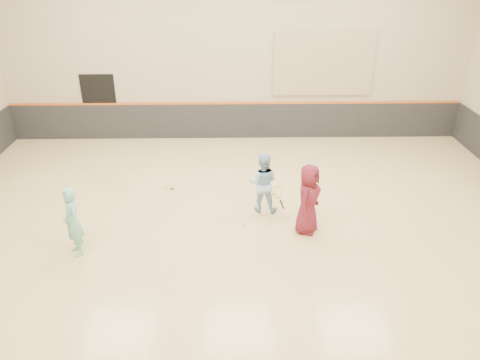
{
  "coord_description": "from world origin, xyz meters",
  "views": [
    {
      "loc": [
        -0.16,
        -9.0,
        5.84
      ],
      "look_at": [
        0.02,
        0.4,
        1.15
      ],
      "focal_mm": 35.0,
      "sensor_mm": 36.0,
      "label": 1
    }
  ],
  "objects_px": {
    "young_man": "(308,199)",
    "instructor": "(263,183)",
    "girl": "(72,222)",
    "spare_racket": "(168,185)"
  },
  "relations": [
    {
      "from": "young_man",
      "to": "spare_racket",
      "type": "xyz_separation_m",
      "value": [
        -3.43,
        2.22,
        -0.75
      ]
    },
    {
      "from": "young_man",
      "to": "spare_racket",
      "type": "bearing_deg",
      "value": 83.9
    },
    {
      "from": "girl",
      "to": "young_man",
      "type": "height_order",
      "value": "young_man"
    },
    {
      "from": "girl",
      "to": "instructor",
      "type": "relative_size",
      "value": 1.02
    },
    {
      "from": "spare_racket",
      "to": "instructor",
      "type": "bearing_deg",
      "value": -26.94
    },
    {
      "from": "instructor",
      "to": "spare_racket",
      "type": "xyz_separation_m",
      "value": [
        -2.48,
        1.26,
        -0.68
      ]
    },
    {
      "from": "young_man",
      "to": "instructor",
      "type": "bearing_deg",
      "value": 71.58
    },
    {
      "from": "young_man",
      "to": "girl",
      "type": "bearing_deg",
      "value": 125.81
    },
    {
      "from": "girl",
      "to": "young_man",
      "type": "distance_m",
      "value": 5.05
    },
    {
      "from": "young_man",
      "to": "spare_racket",
      "type": "distance_m",
      "value": 4.15
    }
  ]
}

